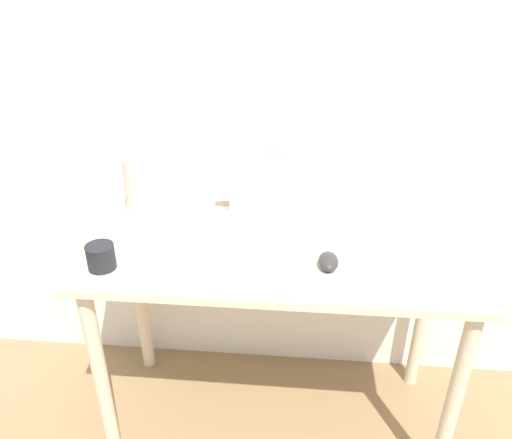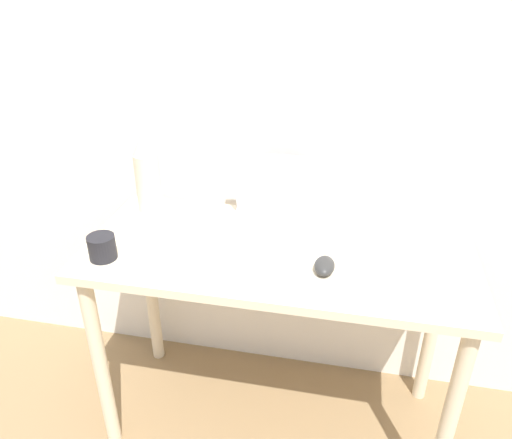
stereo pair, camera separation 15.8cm
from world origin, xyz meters
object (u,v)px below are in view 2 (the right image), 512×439
at_px(laptop, 275,214).
at_px(mouse, 325,266).
at_px(keyboard, 237,259).
at_px(mug, 102,247).
at_px(vase, 147,171).

distance_m(laptop, mouse, 0.30).
height_order(keyboard, mouse, mouse).
relative_size(laptop, keyboard, 0.72).
bearing_deg(mouse, laptop, 129.49).
xyz_separation_m(laptop, mouse, (0.19, -0.23, -0.04)).
bearing_deg(mug, keyboard, 8.85).
height_order(laptop, vase, vase).
bearing_deg(mug, laptop, 30.97).
distance_m(laptop, keyboard, 0.25).
xyz_separation_m(mouse, vase, (-0.67, 0.28, 0.13)).
height_order(laptop, mug, laptop).
distance_m(keyboard, vase, 0.51).
bearing_deg(mouse, keyboard, -179.65).
distance_m(vase, mug, 0.37).
distance_m(mouse, mug, 0.69).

